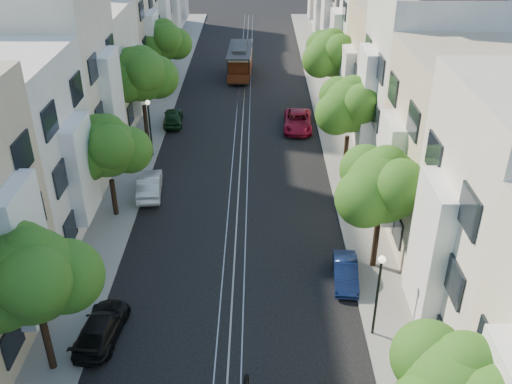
{
  "coord_description": "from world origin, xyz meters",
  "views": [
    {
      "loc": [
        1.2,
        -14.87,
        17.96
      ],
      "look_at": [
        1.13,
        12.97,
        2.2
      ],
      "focal_mm": 40.0,
      "sensor_mm": 36.0,
      "label": 1
    }
  ],
  "objects_px": {
    "parked_car_w_near": "(101,327)",
    "parked_car_w_far": "(173,117)",
    "lamp_east": "(379,284)",
    "parked_car_e_mid": "(346,272)",
    "tree_e_b": "(384,187)",
    "lamp_west": "(149,120)",
    "tree_e_d": "(332,55)",
    "parked_car_e_far": "(298,121)",
    "tree_w_a": "(33,278)",
    "tree_w_c": "(142,75)",
    "tree_w_b": "(108,149)",
    "cable_car": "(240,60)",
    "tree_w_d": "(164,42)",
    "tree_e_c": "(351,107)",
    "parked_car_w_mid": "(149,185)"
  },
  "relations": [
    {
      "from": "tree_e_b",
      "to": "tree_e_c",
      "type": "xyz_separation_m",
      "value": [
        -0.0,
        11.0,
        -0.13
      ]
    },
    {
      "from": "tree_w_c",
      "to": "parked_car_e_far",
      "type": "height_order",
      "value": "tree_w_c"
    },
    {
      "from": "lamp_east",
      "to": "parked_car_w_near",
      "type": "distance_m",
      "value": 12.11
    },
    {
      "from": "tree_w_b",
      "to": "parked_car_w_far",
      "type": "height_order",
      "value": "tree_w_b"
    },
    {
      "from": "tree_e_b",
      "to": "parked_car_w_near",
      "type": "xyz_separation_m",
      "value": [
        -12.86,
        -5.15,
        -4.15
      ]
    },
    {
      "from": "tree_w_b",
      "to": "lamp_west",
      "type": "bearing_deg",
      "value": 84.03
    },
    {
      "from": "tree_w_b",
      "to": "tree_w_c",
      "type": "xyz_separation_m",
      "value": [
        0.0,
        11.0,
        0.67
      ]
    },
    {
      "from": "lamp_east",
      "to": "parked_car_w_near",
      "type": "xyz_separation_m",
      "value": [
        -11.9,
        -0.17,
        -2.26
      ]
    },
    {
      "from": "tree_e_d",
      "to": "parked_car_w_mid",
      "type": "height_order",
      "value": "tree_e_d"
    },
    {
      "from": "tree_e_b",
      "to": "parked_car_w_far",
      "type": "height_order",
      "value": "tree_e_b"
    },
    {
      "from": "tree_e_b",
      "to": "tree_e_c",
      "type": "distance_m",
      "value": 11.0
    },
    {
      "from": "cable_car",
      "to": "parked_car_w_near",
      "type": "distance_m",
      "value": 37.08
    },
    {
      "from": "tree_e_c",
      "to": "lamp_east",
      "type": "distance_m",
      "value": 16.1
    },
    {
      "from": "tree_w_b",
      "to": "tree_e_c",
      "type": "bearing_deg",
      "value": 22.62
    },
    {
      "from": "tree_e_d",
      "to": "tree_w_c",
      "type": "height_order",
      "value": "tree_w_c"
    },
    {
      "from": "tree_w_a",
      "to": "cable_car",
      "type": "bearing_deg",
      "value": 80.23
    },
    {
      "from": "tree_e_b",
      "to": "parked_car_e_mid",
      "type": "xyz_separation_m",
      "value": [
        -1.66,
        -1.18,
        -4.19
      ]
    },
    {
      "from": "lamp_east",
      "to": "parked_car_w_mid",
      "type": "height_order",
      "value": "lamp_east"
    },
    {
      "from": "tree_w_d",
      "to": "parked_car_w_near",
      "type": "bearing_deg",
      "value": -87.26
    },
    {
      "from": "tree_w_b",
      "to": "parked_car_w_far",
      "type": "distance_m",
      "value": 14.62
    },
    {
      "from": "lamp_west",
      "to": "tree_w_d",
      "type": "bearing_deg",
      "value": 93.44
    },
    {
      "from": "tree_e_d",
      "to": "lamp_west",
      "type": "bearing_deg",
      "value": -146.5
    },
    {
      "from": "lamp_east",
      "to": "parked_car_e_mid",
      "type": "distance_m",
      "value": 4.5
    },
    {
      "from": "parked_car_w_mid",
      "to": "cable_car",
      "type": "bearing_deg",
      "value": -108.19
    },
    {
      "from": "tree_e_b",
      "to": "lamp_west",
      "type": "distance_m",
      "value": 18.9
    },
    {
      "from": "lamp_east",
      "to": "parked_car_e_far",
      "type": "distance_m",
      "value": 23.29
    },
    {
      "from": "tree_e_d",
      "to": "cable_car",
      "type": "height_order",
      "value": "tree_e_d"
    },
    {
      "from": "tree_w_d",
      "to": "parked_car_e_far",
      "type": "relative_size",
      "value": 1.38
    },
    {
      "from": "tree_w_d",
      "to": "tree_e_c",
      "type": "bearing_deg",
      "value": -48.01
    },
    {
      "from": "tree_w_d",
      "to": "parked_car_w_far",
      "type": "relative_size",
      "value": 1.75
    },
    {
      "from": "tree_w_b",
      "to": "tree_w_d",
      "type": "height_order",
      "value": "tree_w_d"
    },
    {
      "from": "parked_car_w_near",
      "to": "parked_car_w_far",
      "type": "xyz_separation_m",
      "value": [
        0.0,
        24.19,
        0.05
      ]
    },
    {
      "from": "cable_car",
      "to": "parked_car_w_near",
      "type": "bearing_deg",
      "value": -96.23
    },
    {
      "from": "tree_e_d",
      "to": "tree_w_c",
      "type": "distance_m",
      "value": 15.6
    },
    {
      "from": "parked_car_e_far",
      "to": "parked_car_w_mid",
      "type": "relative_size",
      "value": 1.17
    },
    {
      "from": "tree_e_b",
      "to": "parked_car_w_far",
      "type": "relative_size",
      "value": 1.79
    },
    {
      "from": "tree_w_a",
      "to": "parked_car_w_near",
      "type": "height_order",
      "value": "tree_w_a"
    },
    {
      "from": "parked_car_e_far",
      "to": "tree_w_a",
      "type": "bearing_deg",
      "value": -111.68
    },
    {
      "from": "parked_car_w_far",
      "to": "tree_e_b",
      "type": "bearing_deg",
      "value": 119.42
    },
    {
      "from": "cable_car",
      "to": "parked_car_w_mid",
      "type": "relative_size",
      "value": 1.8
    },
    {
      "from": "tree_w_d",
      "to": "tree_e_d",
      "type": "bearing_deg",
      "value": -19.15
    },
    {
      "from": "tree_e_d",
      "to": "parked_car_w_near",
      "type": "height_order",
      "value": "tree_e_d"
    },
    {
      "from": "tree_w_b",
      "to": "lamp_east",
      "type": "bearing_deg",
      "value": -36.58
    },
    {
      "from": "tree_w_c",
      "to": "parked_car_w_near",
      "type": "relative_size",
      "value": 1.76
    },
    {
      "from": "tree_w_b",
      "to": "parked_car_w_far",
      "type": "relative_size",
      "value": 1.68
    },
    {
      "from": "lamp_west",
      "to": "parked_car_w_mid",
      "type": "xyz_separation_m",
      "value": [
        0.7,
        -5.4,
        -2.18
      ]
    },
    {
      "from": "tree_e_d",
      "to": "tree_w_a",
      "type": "height_order",
      "value": "tree_e_d"
    },
    {
      "from": "cable_car",
      "to": "lamp_west",
      "type": "bearing_deg",
      "value": -105.69
    },
    {
      "from": "tree_e_b",
      "to": "tree_w_a",
      "type": "relative_size",
      "value": 1.0
    },
    {
      "from": "tree_w_a",
      "to": "parked_car_w_near",
      "type": "xyz_separation_m",
      "value": [
        1.54,
        1.85,
        -4.15
      ]
    }
  ]
}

